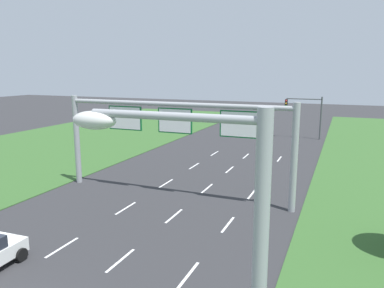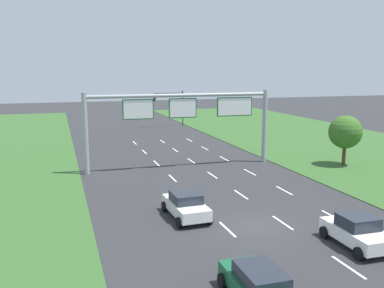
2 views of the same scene
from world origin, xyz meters
The scene contains 10 objects.
ground_plane centered at (0.00, 0.00, 0.00)m, with size 200.00×200.00×0.00m, color #2D2D30.
lane_dashes_inner_left centered at (-1.75, 6.00, 0.00)m, with size 0.14×50.40×0.01m.
lane_dashes_inner_right centered at (1.75, 6.00, 0.00)m, with size 0.14×50.40×0.01m.
lane_dashes_slip centered at (5.25, 6.00, 0.00)m, with size 0.14×50.40×0.01m.
car_near_red centered at (3.66, -4.14, 0.80)m, with size 2.22×3.95×1.62m.
car_lead_silver centered at (-3.42, 2.60, 0.79)m, with size 2.21×4.23×1.55m.
car_mid_lane centered at (-3.56, -7.69, 0.78)m, with size 2.07×4.40×1.51m.
sign_gantry centered at (0.29, 15.61, 4.94)m, with size 17.24×0.44×7.00m.
traffic_light_mast centered at (6.32, 43.24, 3.87)m, with size 4.76×0.49×5.60m.
roadside_tree_mid centered at (14.79, 11.83, 3.15)m, with size 3.06×3.06×4.70m.
Camera 2 is at (-10.55, -21.24, 8.92)m, focal length 40.00 mm.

